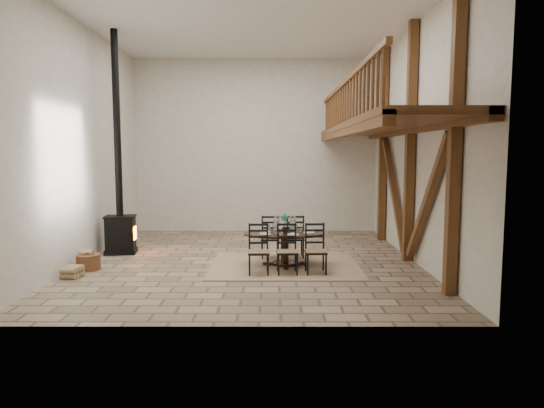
{
  "coord_description": "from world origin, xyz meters",
  "views": [
    {
      "loc": [
        0.49,
        -10.23,
        2.29
      ],
      "look_at": [
        0.48,
        0.4,
        1.18
      ],
      "focal_mm": 32.0,
      "sensor_mm": 36.0,
      "label": 1
    }
  ],
  "objects_px": {
    "dining_table": "(285,248)",
    "wood_stove": "(120,205)",
    "log_basket": "(88,261)",
    "log_stack": "(72,272)"
  },
  "relations": [
    {
      "from": "dining_table",
      "to": "log_basket",
      "type": "height_order",
      "value": "dining_table"
    },
    {
      "from": "log_basket",
      "to": "log_stack",
      "type": "distance_m",
      "value": 0.61
    },
    {
      "from": "wood_stove",
      "to": "log_basket",
      "type": "xyz_separation_m",
      "value": [
        -0.17,
        -1.55,
        -0.95
      ]
    },
    {
      "from": "dining_table",
      "to": "wood_stove",
      "type": "height_order",
      "value": "wood_stove"
    },
    {
      "from": "dining_table",
      "to": "log_basket",
      "type": "distance_m",
      "value": 3.91
    },
    {
      "from": "wood_stove",
      "to": "log_basket",
      "type": "distance_m",
      "value": 1.83
    },
    {
      "from": "wood_stove",
      "to": "log_stack",
      "type": "height_order",
      "value": "wood_stove"
    },
    {
      "from": "wood_stove",
      "to": "log_stack",
      "type": "relative_size",
      "value": 11.41
    },
    {
      "from": "wood_stove",
      "to": "log_stack",
      "type": "bearing_deg",
      "value": -103.73
    },
    {
      "from": "log_basket",
      "to": "log_stack",
      "type": "bearing_deg",
      "value": -97.0
    }
  ]
}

